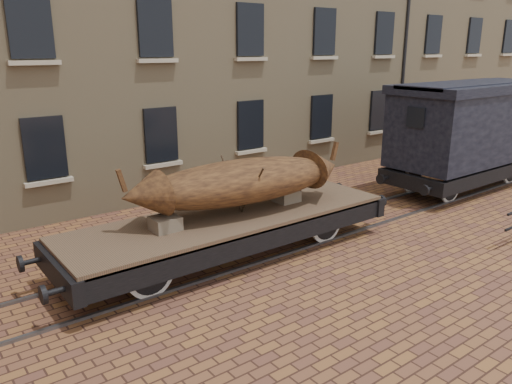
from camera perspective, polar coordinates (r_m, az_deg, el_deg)
ground at (r=14.07m, az=8.26°, el=-4.05°), size 90.00×90.00×0.00m
rail_track at (r=14.06m, az=8.26°, el=-3.94°), size 30.00×1.52×0.06m
flatcar_wagon at (r=11.78m, az=-2.87°, el=-3.57°), size 9.03×2.45×1.36m
iron_boat at (r=11.66m, az=-1.67°, el=1.23°), size 5.82×2.04×1.43m
goods_van at (r=18.83m, az=23.21°, el=7.25°), size 7.16×2.61×3.71m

